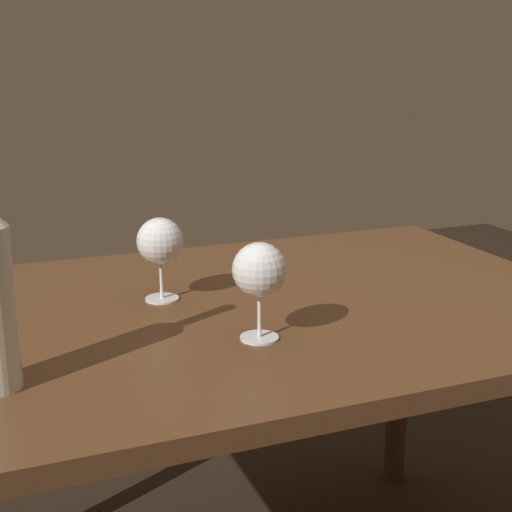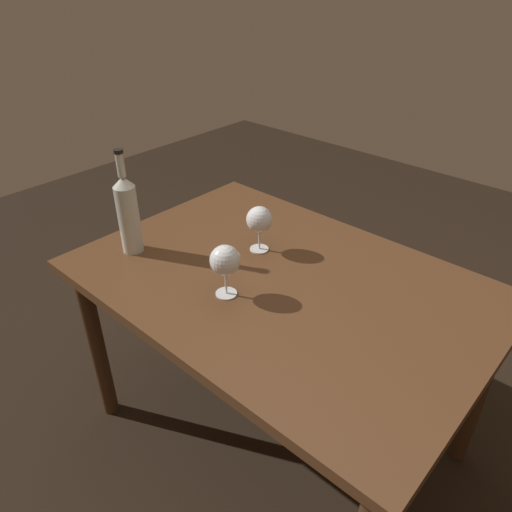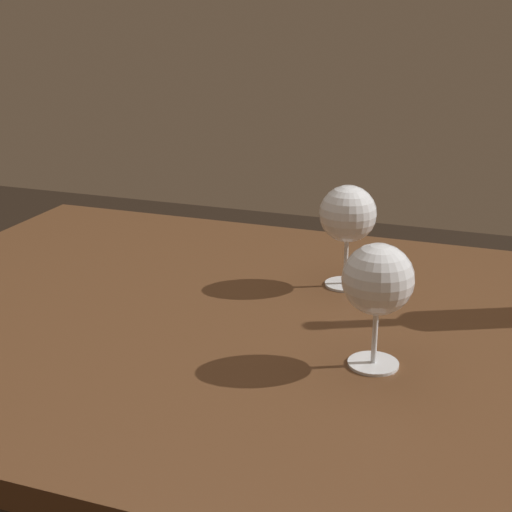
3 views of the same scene
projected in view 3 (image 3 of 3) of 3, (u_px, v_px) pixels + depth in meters
The scene contains 3 objects.
dining_table at pixel (270, 376), 1.13m from camera, with size 1.30×0.90×0.74m.
wine_glass_left at pixel (348, 216), 1.19m from camera, with size 0.09×0.09×0.17m.
wine_glass_right at pixel (378, 282), 0.93m from camera, with size 0.09×0.09×0.16m.
Camera 3 is at (-0.32, 0.95, 1.19)m, focal length 52.78 mm.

